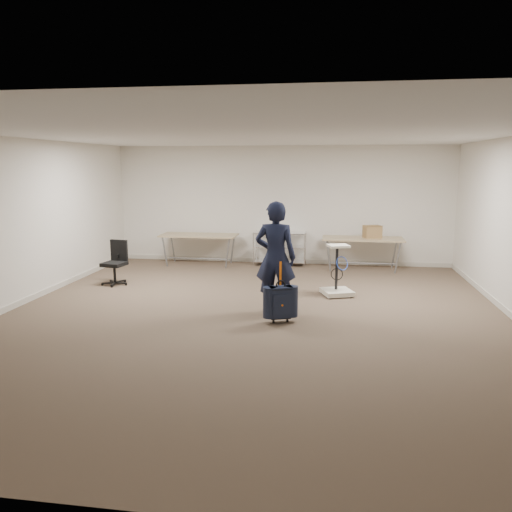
# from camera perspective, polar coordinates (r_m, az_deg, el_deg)

# --- Properties ---
(ground) EXTENTS (9.00, 9.00, 0.00)m
(ground) POSITION_cam_1_polar(r_m,az_deg,el_deg) (7.85, -0.45, -7.05)
(ground) COLOR #4F3C30
(ground) RESTS_ON ground
(room_shell) EXTENTS (8.00, 9.00, 9.00)m
(room_shell) POSITION_cam_1_polar(r_m,az_deg,el_deg) (9.15, 0.91, -4.19)
(room_shell) COLOR silver
(room_shell) RESTS_ON ground
(folding_table_left) EXTENTS (1.80, 0.75, 0.73)m
(folding_table_left) POSITION_cam_1_polar(r_m,az_deg,el_deg) (11.88, -6.54, 2.21)
(folding_table_left) COLOR #927C59
(folding_table_left) RESTS_ON ground
(folding_table_right) EXTENTS (1.80, 0.75, 0.73)m
(folding_table_right) POSITION_cam_1_polar(r_m,az_deg,el_deg) (11.50, 12.09, 1.77)
(folding_table_right) COLOR #927C59
(folding_table_right) RESTS_ON ground
(wire_shelf) EXTENTS (1.22, 0.47, 0.80)m
(wire_shelf) POSITION_cam_1_polar(r_m,az_deg,el_deg) (11.81, 2.74, 1.06)
(wire_shelf) COLOR silver
(wire_shelf) RESTS_ON ground
(person) EXTENTS (0.68, 0.46, 1.80)m
(person) POSITION_cam_1_polar(r_m,az_deg,el_deg) (7.95, 2.24, -0.16)
(person) COLOR black
(person) RESTS_ON ground
(suitcase) EXTENTS (0.39, 0.30, 0.94)m
(suitcase) POSITION_cam_1_polar(r_m,az_deg,el_deg) (7.53, 2.82, -5.29)
(suitcase) COLOR black
(suitcase) RESTS_ON ground
(office_chair) EXTENTS (0.53, 0.53, 0.87)m
(office_chair) POSITION_cam_1_polar(r_m,az_deg,el_deg) (10.34, -15.75, -1.67)
(office_chair) COLOR black
(office_chair) RESTS_ON ground
(equipment_cart) EXTENTS (0.65, 0.65, 0.94)m
(equipment_cart) POSITION_cam_1_polar(r_m,az_deg,el_deg) (9.21, 9.27, -2.97)
(equipment_cart) COLOR beige
(equipment_cart) RESTS_ON ground
(cardboard_box) EXTENTS (0.44, 0.38, 0.28)m
(cardboard_box) POSITION_cam_1_polar(r_m,az_deg,el_deg) (11.54, 13.15, 2.72)
(cardboard_box) COLOR olive
(cardboard_box) RESTS_ON folding_table_right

